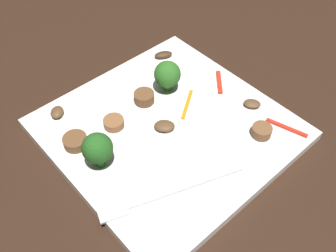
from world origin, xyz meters
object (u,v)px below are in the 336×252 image
(sausage_slice_0, at_px, (114,123))
(sausage_slice_1, at_px, (144,97))
(pepper_strip_2, at_px, (187,104))
(sausage_slice_2, at_px, (75,141))
(sausage_slice_3, at_px, (262,131))
(mushroom_3, at_px, (252,104))
(fork, at_px, (162,195))
(broccoli_floret_1, at_px, (97,149))
(broccoli_floret_0, at_px, (167,74))
(mushroom_1, at_px, (163,55))
(plate, at_px, (168,129))
(mushroom_0, at_px, (57,112))
(pepper_strip_0, at_px, (219,82))
(pepper_strip_1, at_px, (287,128))
(mushroom_2, at_px, (162,124))

(sausage_slice_0, bearing_deg, sausage_slice_1, -171.44)
(pepper_strip_2, bearing_deg, sausage_slice_2, -15.60)
(sausage_slice_3, bearing_deg, mushroom_3, -127.60)
(fork, xyz_separation_m, broccoli_floret_1, (0.03, -0.09, 0.03))
(fork, height_order, broccoli_floret_0, broccoli_floret_0)
(sausage_slice_1, distance_m, mushroom_1, 0.10)
(fork, bearing_deg, plate, -115.25)
(broccoli_floret_0, xyz_separation_m, mushroom_0, (0.15, -0.06, -0.02))
(mushroom_0, bearing_deg, fork, 96.61)
(sausage_slice_3, distance_m, mushroom_1, 0.21)
(broccoli_floret_0, distance_m, mushroom_0, 0.16)
(fork, xyz_separation_m, broccoli_floret_0, (-0.13, -0.13, 0.03))
(mushroom_0, bearing_deg, pepper_strip_0, 154.03)
(mushroom_3, bearing_deg, sausage_slice_1, -45.28)
(mushroom_1, bearing_deg, sausage_slice_1, 33.49)
(sausage_slice_2, relative_size, mushroom_1, 1.09)
(fork, height_order, sausage_slice_2, sausage_slice_2)
(pepper_strip_1, bearing_deg, mushroom_1, -84.57)
(sausage_slice_3, distance_m, mushroom_3, 0.05)
(fork, height_order, mushroom_0, mushroom_0)
(sausage_slice_0, height_order, pepper_strip_0, sausage_slice_0)
(sausage_slice_2, distance_m, mushroom_2, 0.12)
(fork, bearing_deg, broccoli_floret_1, -52.73)
(pepper_strip_0, height_order, pepper_strip_1, same)
(sausage_slice_2, bearing_deg, mushroom_3, 154.72)
(sausage_slice_2, distance_m, pepper_strip_1, 0.28)
(mushroom_1, distance_m, pepper_strip_0, 0.11)
(mushroom_0, distance_m, pepper_strip_1, 0.31)
(mushroom_0, distance_m, mushroom_2, 0.15)
(sausage_slice_3, height_order, mushroom_3, sausage_slice_3)
(plate, relative_size, mushroom_0, 12.73)
(sausage_slice_0, relative_size, sausage_slice_2, 0.89)
(mushroom_3, bearing_deg, pepper_strip_2, -42.66)
(sausage_slice_3, relative_size, pepper_strip_1, 0.46)
(fork, bearing_deg, sausage_slice_2, -56.04)
(fork, relative_size, mushroom_2, 6.26)
(fork, distance_m, broccoli_floret_0, 0.18)
(mushroom_2, bearing_deg, mushroom_3, 155.32)
(broccoli_floret_0, bearing_deg, sausage_slice_0, 2.88)
(broccoli_floret_1, bearing_deg, broccoli_floret_0, -163.34)
(sausage_slice_3, bearing_deg, fork, -5.94)
(broccoli_floret_1, xyz_separation_m, mushroom_2, (-0.10, 0.00, -0.03))
(broccoli_floret_1, bearing_deg, pepper_strip_2, -178.99)
(broccoli_floret_1, bearing_deg, mushroom_0, -92.03)
(sausage_slice_0, distance_m, mushroom_1, 0.16)
(broccoli_floret_0, bearing_deg, fork, 46.31)
(mushroom_0, bearing_deg, mushroom_2, 129.74)
(broccoli_floret_1, relative_size, sausage_slice_3, 1.91)
(sausage_slice_1, height_order, sausage_slice_3, sausage_slice_1)
(broccoli_floret_1, relative_size, pepper_strip_2, 0.88)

